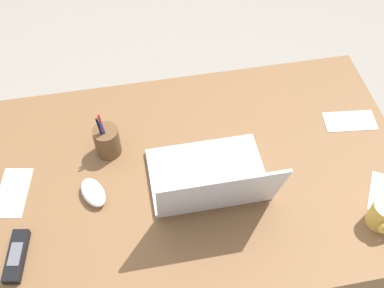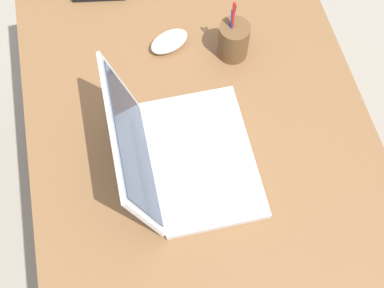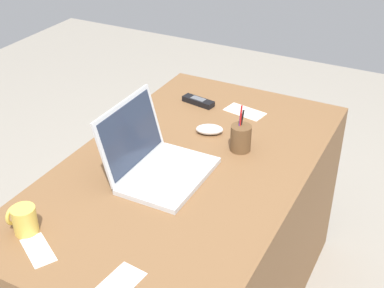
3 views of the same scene
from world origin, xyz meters
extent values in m
plane|color=gray|center=(0.00, 0.00, 0.00)|extent=(6.00, 6.00, 0.00)
cube|color=brown|center=(0.00, 0.00, 0.38)|extent=(1.43, 0.82, 0.75)
cube|color=silver|center=(-0.09, 0.01, 0.76)|extent=(0.34, 0.23, 0.02)
cube|color=silver|center=(-0.09, 0.04, 0.77)|extent=(0.28, 0.12, 0.00)
cube|color=silver|center=(-0.09, -0.06, 0.77)|extent=(0.10, 0.05, 0.00)
cube|color=silver|center=(-0.09, 0.16, 0.88)|extent=(0.33, 0.07, 0.23)
cube|color=#283347|center=(-0.09, 0.16, 0.88)|extent=(0.30, 0.06, 0.20)
ellipsoid|color=white|center=(0.24, 0.02, 0.77)|extent=(0.10, 0.12, 0.04)
cylinder|color=brown|center=(0.19, -0.13, 0.80)|extent=(0.08, 0.08, 0.10)
cylinder|color=#1933B2|center=(0.19, -0.12, 0.84)|extent=(0.02, 0.01, 0.13)
cylinder|color=black|center=(0.20, -0.12, 0.84)|extent=(0.02, 0.02, 0.14)
cylinder|color=red|center=(0.19, -0.12, 0.85)|extent=(0.02, 0.01, 0.16)
camera|label=1|loc=(0.09, 0.76, 1.93)|focal=43.68mm
camera|label=2|loc=(-0.57, 0.14, 1.82)|focal=47.59mm
camera|label=3|loc=(-1.39, -0.74, 1.79)|focal=49.64mm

